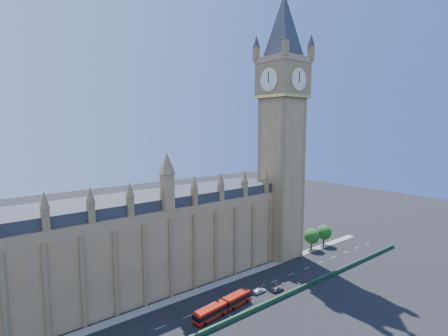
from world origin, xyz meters
TOP-DOWN VIEW (x-y plane):
  - ground at (0.00, 0.00)m, footprint 400.00×400.00m
  - palace_westminster at (-25.00, 22.00)m, footprint 120.00×20.00m
  - elizabeth_tower at (38.00, 13.99)m, footprint 20.59×20.59m
  - bridge_parapet at (0.00, -9.00)m, footprint 160.00×0.60m
  - kerb_north at (0.00, 9.50)m, footprint 160.00×3.00m
  - tree_east_near at (52.22, 10.08)m, footprint 6.00×6.00m
  - tree_east_far at (60.22, 10.08)m, footprint 6.00×6.00m
  - red_bus at (-4.05, -4.21)m, footprint 18.88×4.72m
  - car_grey at (15.61, -5.35)m, footprint 4.19×1.89m
  - car_silver at (4.52, -2.99)m, footprint 4.16×1.52m
  - car_white at (10.95, -2.51)m, footprint 4.59×1.90m
  - cone_a at (19.99, -3.47)m, footprint 0.58×0.58m
  - cone_b at (15.21, -0.10)m, footprint 0.54×0.54m
  - cone_c at (18.45, -2.16)m, footprint 0.52×0.52m
  - cone_d at (14.00, -0.38)m, footprint 0.44×0.44m

SIDE VIEW (x-z plane):
  - ground at x=0.00m, z-range 0.00..0.00m
  - kerb_north at x=0.00m, z-range 0.00..0.16m
  - cone_d at x=14.00m, z-range 0.00..0.61m
  - cone_b at x=15.21m, z-range 0.00..0.65m
  - cone_c at x=18.45m, z-range 0.00..0.69m
  - cone_a at x=19.99m, z-range 0.00..0.73m
  - bridge_parapet at x=0.00m, z-range 0.00..1.20m
  - car_white at x=10.95m, z-range 0.00..1.33m
  - car_silver at x=4.52m, z-range 0.00..1.36m
  - car_grey at x=15.61m, z-range 0.00..1.40m
  - red_bus at x=-4.05m, z-range 0.09..3.26m
  - tree_east_near at x=52.22m, z-range 1.39..9.89m
  - tree_east_far at x=60.22m, z-range 1.39..9.89m
  - palace_westminster at x=-25.00m, z-range -0.14..27.86m
  - elizabeth_tower at x=38.00m, z-range 2.06..107.06m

